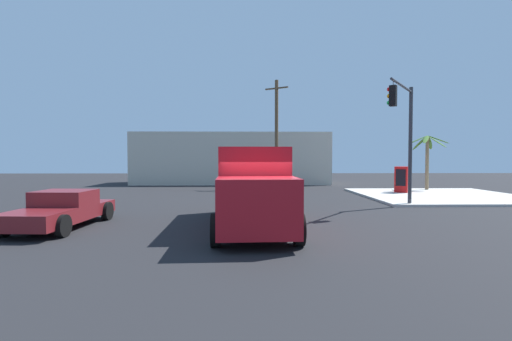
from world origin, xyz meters
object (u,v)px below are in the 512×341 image
(traffic_light_primary, at_px, (405,126))
(palm_tree_far, at_px, (428,152))
(delivery_truck, at_px, (252,185))
(pickup_maroon, at_px, (62,208))
(vending_machine_red, at_px, (402,179))
(utility_pole, at_px, (277,133))

(traffic_light_primary, xyz_separation_m, palm_tree_far, (5.84, 9.59, -1.19))
(traffic_light_primary, distance_m, palm_tree_far, 11.29)
(delivery_truck, relative_size, palm_tree_far, 1.97)
(pickup_maroon, relative_size, palm_tree_far, 1.25)
(delivery_truck, bearing_deg, traffic_light_primary, 30.32)
(delivery_truck, bearing_deg, vending_machine_red, 47.82)
(palm_tree_far, xyz_separation_m, utility_pole, (-11.47, 3.52, 1.70))
(delivery_truck, relative_size, traffic_light_primary, 1.32)
(utility_pole, bearing_deg, pickup_maroon, -117.82)
(traffic_light_primary, relative_size, palm_tree_far, 1.49)
(pickup_maroon, distance_m, vending_machine_red, 21.89)
(pickup_maroon, bearing_deg, delivery_truck, 2.03)
(palm_tree_far, bearing_deg, traffic_light_primary, -121.32)
(traffic_light_primary, xyz_separation_m, vending_machine_red, (2.97, 7.40, -3.20))
(palm_tree_far, bearing_deg, delivery_truck, -134.06)
(delivery_truck, distance_m, vending_machine_red, 16.26)
(vending_machine_red, relative_size, palm_tree_far, 0.44)
(delivery_truck, relative_size, vending_machine_red, 4.51)
(delivery_truck, distance_m, utility_pole, 18.19)
(traffic_light_primary, height_order, palm_tree_far, traffic_light_primary)
(pickup_maroon, relative_size, vending_machine_red, 2.86)
(palm_tree_far, relative_size, utility_pole, 0.46)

